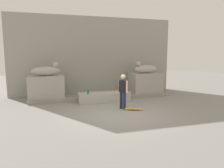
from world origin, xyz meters
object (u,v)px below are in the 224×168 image
object	(u,v)px
statue_reclining_right	(145,69)
bottle_green	(88,92)
statue_reclining_left	(47,71)
bottle_blue	(88,91)
bottle_orange	(112,89)
skater	(123,90)
skateboard	(133,109)

from	to	relation	value
statue_reclining_right	bottle_green	size ratio (longest dim) A/B	5.03
statue_reclining_right	bottle_green	world-z (taller)	statue_reclining_right
statue_reclining_left	bottle_blue	bearing A→B (deg)	-37.91
statue_reclining_left	statue_reclining_right	bearing A→B (deg)	-7.06
bottle_orange	bottle_green	distance (m)	1.58
skater	skateboard	world-z (taller)	skater
statue_reclining_left	statue_reclining_right	distance (m)	6.07
statue_reclining_left	bottle_blue	size ratio (longest dim) A/B	5.87
bottle_orange	statue_reclining_left	bearing A→B (deg)	164.17
bottle_blue	bottle_orange	bearing A→B (deg)	10.59
statue_reclining_left	bottle_green	bearing A→B (deg)	-43.23
statue_reclining_right	bottle_orange	world-z (taller)	statue_reclining_right
statue_reclining_left	statue_reclining_right	size ratio (longest dim) A/B	1.00
statue_reclining_right	bottle_orange	xyz separation A→B (m)	(-2.51, -1.00, -1.06)
bottle_blue	skateboard	bearing A→B (deg)	-49.72
statue_reclining_left	skateboard	size ratio (longest dim) A/B	2.03
bottle_green	skateboard	bearing A→B (deg)	-45.23
statue_reclining_left	bottle_orange	distance (m)	3.85
statue_reclining_right	bottle_orange	size ratio (longest dim) A/B	5.64
bottle_orange	bottle_blue	distance (m)	1.46
statue_reclining_left	bottle_orange	size ratio (longest dim) A/B	5.64
statue_reclining_left	bottle_green	world-z (taller)	statue_reclining_left
statue_reclining_left	skater	bearing A→B (deg)	-47.50
bottle_orange	bottle_green	size ratio (longest dim) A/B	0.89
skater	bottle_blue	world-z (taller)	skater
statue_reclining_left	bottle_green	distance (m)	2.77
statue_reclining_right	skater	world-z (taller)	statue_reclining_right
statue_reclining_left	statue_reclining_right	xyz separation A→B (m)	(6.07, -0.01, 0.00)
statue_reclining_right	bottle_green	xyz separation A→B (m)	(-4.00, -1.51, -1.04)
skateboard	bottle_blue	xyz separation A→B (m)	(-1.76, 2.08, 0.57)
skater	bottle_orange	world-z (taller)	skater
skater	bottle_orange	distance (m)	2.01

